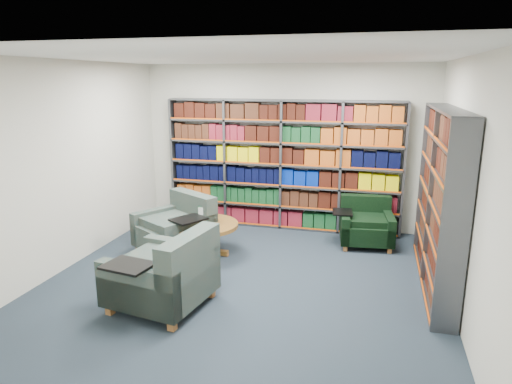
% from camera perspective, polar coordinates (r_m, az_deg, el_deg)
% --- Properties ---
extents(room_shell, '(5.02, 5.02, 2.82)m').
position_cam_1_polar(room_shell, '(5.56, -1.59, 2.05)').
color(room_shell, '#19262E').
rests_on(room_shell, ground).
extents(bookshelf_back, '(4.00, 0.28, 2.20)m').
position_cam_1_polar(bookshelf_back, '(7.85, 3.27, 3.32)').
color(bookshelf_back, '#47494F').
rests_on(bookshelf_back, ground).
extents(bookshelf_right, '(0.28, 2.50, 2.20)m').
position_cam_1_polar(bookshelf_right, '(6.05, 21.96, -0.94)').
color(bookshelf_right, '#47494F').
rests_on(bookshelf_right, ground).
extents(chair_teal_left, '(1.29, 1.29, 0.86)m').
position_cam_1_polar(chair_teal_left, '(7.01, -9.57, -4.55)').
color(chair_teal_left, '#032832').
rests_on(chair_teal_left, ground).
extents(chair_green_right, '(0.98, 0.88, 0.72)m').
position_cam_1_polar(chair_green_right, '(7.45, 13.54, -4.06)').
color(chair_green_right, black).
rests_on(chair_green_right, ground).
extents(chair_teal_front, '(1.15, 1.26, 0.91)m').
position_cam_1_polar(chair_teal_front, '(5.34, -10.93, -10.40)').
color(chair_teal_front, '#032832').
rests_on(chair_teal_front, ground).
extents(coffee_table, '(1.02, 1.02, 0.71)m').
position_cam_1_polar(coffee_table, '(6.81, -6.53, -4.67)').
color(coffee_table, brown).
rests_on(coffee_table, ground).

